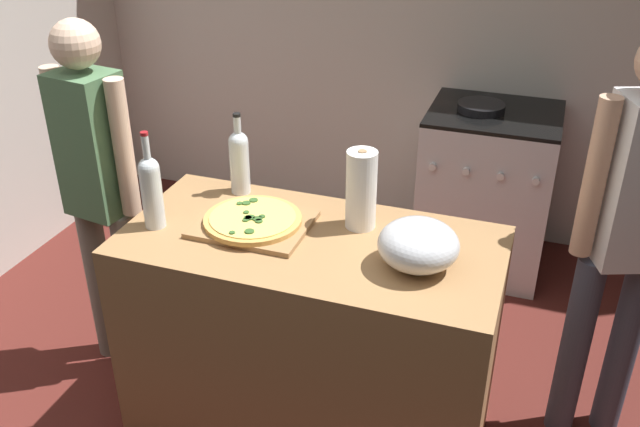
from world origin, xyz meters
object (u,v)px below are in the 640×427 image
at_px(person_in_stripes, 99,183).
at_px(wine_bottle_green, 151,189).
at_px(pizza, 253,219).
at_px(person_in_red, 628,228).
at_px(wine_bottle_clear, 239,159).
at_px(mixing_bowl, 418,245).
at_px(stove, 486,190).
at_px(paper_towel_roll, 361,190).

bearing_deg(person_in_stripes, wine_bottle_green, -30.47).
xyz_separation_m(pizza, person_in_red, (1.26, 0.38, -0.00)).
bearing_deg(wine_bottle_green, wine_bottle_clear, 63.41).
bearing_deg(wine_bottle_green, person_in_red, 17.00).
height_order(mixing_bowl, stove, mixing_bowl).
xyz_separation_m(wine_bottle_green, person_in_red, (1.60, 0.49, -0.12)).
relative_size(pizza, mixing_bowl, 1.33).
bearing_deg(paper_towel_roll, mixing_bowl, -38.24).
height_order(pizza, wine_bottle_clear, wine_bottle_clear).
bearing_deg(person_in_stripes, person_in_red, 6.96).
height_order(paper_towel_roll, stove, paper_towel_roll).
distance_m(wine_bottle_clear, stove, 1.64).
relative_size(person_in_stripes, person_in_red, 0.96).
bearing_deg(stove, person_in_stripes, -135.91).
relative_size(paper_towel_roll, person_in_red, 0.18).
relative_size(paper_towel_roll, wine_bottle_green, 0.81).
xyz_separation_m(wine_bottle_clear, stove, (0.84, 1.28, -0.60)).
distance_m(paper_towel_roll, person_in_stripes, 1.12).
bearing_deg(wine_bottle_clear, person_in_red, 5.60).
height_order(wine_bottle_green, stove, wine_bottle_green).
bearing_deg(mixing_bowl, person_in_stripes, 171.66).
bearing_deg(paper_towel_roll, wine_bottle_green, -160.86).
relative_size(stove, person_in_red, 0.58).
xyz_separation_m(paper_towel_roll, wine_bottle_green, (-0.69, -0.24, 0.00)).
bearing_deg(mixing_bowl, wine_bottle_clear, 158.39).
height_order(pizza, person_in_red, person_in_red).
height_order(person_in_stripes, person_in_red, person_in_red).
relative_size(pizza, wine_bottle_green, 0.97).
bearing_deg(pizza, wine_bottle_clear, 123.42).
bearing_deg(person_in_red, wine_bottle_clear, -174.40).
height_order(stove, person_in_red, person_in_red).
distance_m(mixing_bowl, wine_bottle_green, 0.95).
relative_size(mixing_bowl, person_in_stripes, 0.17).
relative_size(paper_towel_roll, stove, 0.31).
xyz_separation_m(wine_bottle_green, person_in_stripes, (-0.41, 0.24, -0.16)).
distance_m(paper_towel_roll, person_in_red, 0.94).
bearing_deg(wine_bottle_clear, wine_bottle_green, -116.59).
relative_size(wine_bottle_clear, person_in_stripes, 0.21).
bearing_deg(mixing_bowl, wine_bottle_green, -177.34).
bearing_deg(person_in_red, paper_towel_roll, -164.67).
xyz_separation_m(stove, person_in_stripes, (-1.43, -1.38, 0.45)).
relative_size(pizza, person_in_stripes, 0.22).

